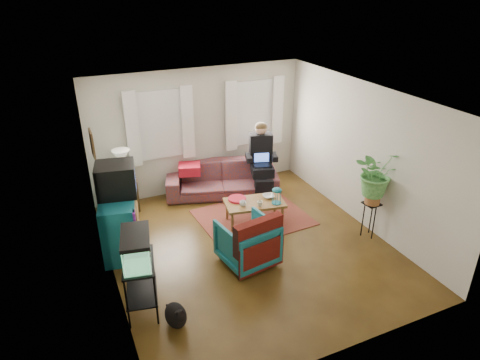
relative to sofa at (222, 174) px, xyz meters
name	(u,v)px	position (x,y,z in m)	size (l,w,h in m)	color
floor	(250,247)	(-0.32, -2.05, -0.45)	(4.50, 5.00, 0.01)	#4F2B14
ceiling	(251,98)	(-0.32, -2.05, 2.15)	(4.50, 5.00, 0.01)	white
wall_back	(198,131)	(-0.32, 0.45, 0.85)	(4.50, 0.01, 2.60)	silver
wall_front	(347,267)	(-0.32, -4.55, 0.85)	(4.50, 0.01, 2.60)	silver
wall_left	(105,207)	(-2.57, -2.05, 0.85)	(0.01, 5.00, 2.60)	silver
wall_right	(364,156)	(1.93, -2.05, 0.85)	(0.01, 5.00, 2.60)	silver
window_left	(160,125)	(-1.12, 0.43, 1.10)	(1.08, 0.04, 1.38)	white
window_right	(253,112)	(0.93, 0.43, 1.10)	(1.08, 0.04, 1.38)	white
curtains_left	(161,126)	(-1.12, 0.35, 1.10)	(1.36, 0.06, 1.50)	white
curtains_right	(255,113)	(0.93, 0.35, 1.10)	(1.36, 0.06, 1.50)	white
picture_frame	(93,143)	(-2.54, -1.20, 1.50)	(0.04, 0.32, 0.40)	#3D2616
area_rug	(253,217)	(0.15, -1.20, -0.44)	(2.00, 1.60, 0.01)	maroon
sofa	(222,174)	(0.00, 0.00, 0.00)	(2.31, 0.91, 0.90)	brown
seated_person	(261,162)	(0.79, -0.26, 0.24)	(0.58, 0.71, 1.38)	black
side_table	(126,194)	(-1.97, 0.16, -0.12)	(0.45, 0.45, 0.66)	#3B2716
table_lamp	(122,165)	(-1.97, 0.16, 0.49)	(0.34, 0.34, 0.60)	white
dresser	(120,224)	(-2.31, -1.23, 0.05)	(0.55, 1.11, 1.00)	#126670
crt_tv	(116,179)	(-2.27, -1.12, 0.81)	(0.61, 0.55, 0.53)	black
aquarium_stand	(141,286)	(-2.32, -2.82, -0.04)	(0.41, 0.73, 0.82)	black
aquarium	(136,248)	(-2.32, -2.82, 0.58)	(0.37, 0.67, 0.43)	#7FD899
black_cat	(175,313)	(-1.99, -3.27, -0.27)	(0.28, 0.43, 0.37)	black
armchair	(247,240)	(-0.54, -2.40, -0.04)	(0.80, 0.75, 0.83)	#12616C
serape_throw	(259,240)	(-0.49, -2.72, 0.13)	(0.83, 0.19, 0.68)	#9E0A0A
coffee_table	(254,212)	(0.10, -1.37, -0.23)	(1.08, 0.59, 0.45)	brown
cup_a	(243,203)	(-0.16, -1.42, 0.05)	(0.12, 0.12, 0.10)	white
cup_b	(260,204)	(0.11, -1.55, 0.04)	(0.10, 0.10, 0.09)	beige
bowl	(268,196)	(0.41, -1.33, 0.02)	(0.21, 0.21, 0.05)	white
snack_tray	(237,199)	(-0.17, -1.17, 0.02)	(0.34, 0.34, 0.04)	#B21414
birdcage	(277,196)	(0.44, -1.58, 0.15)	(0.18, 0.18, 0.32)	#115B6B
plant_stand	(369,220)	(1.75, -2.60, -0.12)	(0.28, 0.28, 0.66)	black
potted_plant	(375,179)	(1.75, -2.60, 0.67)	(0.75, 0.65, 0.84)	#599947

